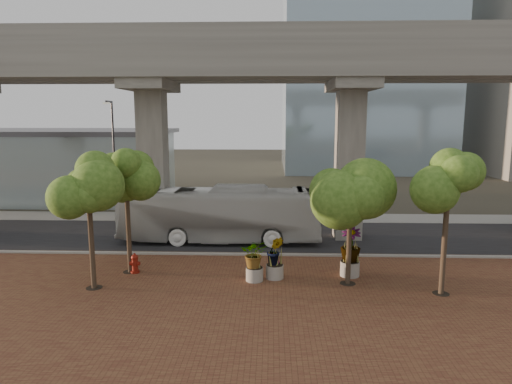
{
  "coord_description": "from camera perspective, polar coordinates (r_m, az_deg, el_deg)",
  "views": [
    {
      "loc": [
        1.31,
        -25.76,
        7.45
      ],
      "look_at": [
        0.39,
        0.5,
        3.12
      ],
      "focal_mm": 32.0,
      "sensor_mm": 36.0,
      "label": 1
    }
  ],
  "objects": [
    {
      "name": "planter_front",
      "position": [
        20.86,
        -0.18,
        -7.98
      ],
      "size": [
        1.76,
        1.76,
        1.94
      ],
      "color": "#ABA59B",
      "rests_on": "ground"
    },
    {
      "name": "station_pavilion",
      "position": [
        47.08,
        -24.97,
        3.33
      ],
      "size": [
        23.0,
        13.0,
        6.3
      ],
      "color": "#AABFC2",
      "rests_on": "ground"
    },
    {
      "name": "curb_strip",
      "position": [
        24.92,
        -1.11,
        -7.85
      ],
      "size": [
        70.0,
        0.25,
        0.16
      ],
      "primitive_type": "cube",
      "color": "gray",
      "rests_on": "ground"
    },
    {
      "name": "street_tree_near_east",
      "position": [
        20.17,
        11.8,
        0.96
      ],
      "size": [
        4.19,
        4.19,
        6.44
      ],
      "color": "#483729",
      "rests_on": "ground"
    },
    {
      "name": "street_tree_far_west",
      "position": [
        20.51,
        -20.25,
        0.55
      ],
      "size": [
        3.53,
        3.53,
        6.09
      ],
      "color": "#483729",
      "rests_on": "ground"
    },
    {
      "name": "streetlamp_west",
      "position": [
        34.71,
        -17.39,
        4.86
      ],
      "size": [
        0.42,
        1.24,
        8.54
      ],
      "color": "#2D2D32",
      "rests_on": "ground"
    },
    {
      "name": "planter_right",
      "position": [
        21.85,
        11.74,
        -6.69
      ],
      "size": [
        2.2,
        2.2,
        2.35
      ],
      "color": "#B0AD9F",
      "rests_on": "ground"
    },
    {
      "name": "far_sidewalk",
      "position": [
        34.11,
        -0.24,
        -3.2
      ],
      "size": [
        90.0,
        3.0,
        0.06
      ],
      "primitive_type": "cube",
      "color": "gray",
      "rests_on": "ground"
    },
    {
      "name": "ground",
      "position": [
        26.85,
        -0.87,
        -6.75
      ],
      "size": [
        160.0,
        160.0,
        0.0
      ],
      "primitive_type": "plane",
      "color": "#383529",
      "rests_on": "ground"
    },
    {
      "name": "brick_plaza",
      "position": [
        19.3,
        -2.09,
        -13.26
      ],
      "size": [
        70.0,
        13.0,
        0.06
      ],
      "primitive_type": "cube",
      "color": "brown",
      "rests_on": "ground"
    },
    {
      "name": "street_tree_near_west",
      "position": [
        22.1,
        -15.96,
        2.33
      ],
      "size": [
        3.32,
        3.32,
        6.36
      ],
      "color": "#483729",
      "rests_on": "ground"
    },
    {
      "name": "fire_hydrant",
      "position": [
        22.86,
        -14.9,
        -8.61
      ],
      "size": [
        0.48,
        0.43,
        0.96
      ],
      "color": "maroon",
      "rests_on": "ground"
    },
    {
      "name": "streetlamp_east",
      "position": [
        32.86,
        12.23,
        3.65
      ],
      "size": [
        0.36,
        1.07,
        7.36
      ],
      "color": "#303035",
      "rests_on": "ground"
    },
    {
      "name": "planter_left",
      "position": [
        21.18,
        2.37,
        -7.61
      ],
      "size": [
        1.82,
        1.82,
        2.0
      ],
      "color": "#A59E95",
      "rests_on": "ground"
    },
    {
      "name": "asphalt_road",
      "position": [
        28.77,
        -0.67,
        -5.6
      ],
      "size": [
        90.0,
        8.0,
        0.04
      ],
      "primitive_type": "cube",
      "color": "black",
      "rests_on": "ground"
    },
    {
      "name": "street_tree_far_east",
      "position": [
        20.13,
        22.92,
        0.85
      ],
      "size": [
        3.06,
        3.06,
        6.09
      ],
      "color": "#483729",
      "rests_on": "ground"
    },
    {
      "name": "transit_bus",
      "position": [
        27.43,
        -4.54,
        -2.84
      ],
      "size": [
        12.01,
        2.97,
        3.34
      ],
      "primitive_type": "imported",
      "rotation": [
        0.0,
        0.0,
        1.56
      ],
      "color": "silver",
      "rests_on": "ground"
    },
    {
      "name": "transit_viaduct",
      "position": [
        27.8,
        -0.7,
        9.02
      ],
      "size": [
        72.0,
        5.6,
        12.4
      ],
      "color": "gray",
      "rests_on": "ground"
    }
  ]
}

